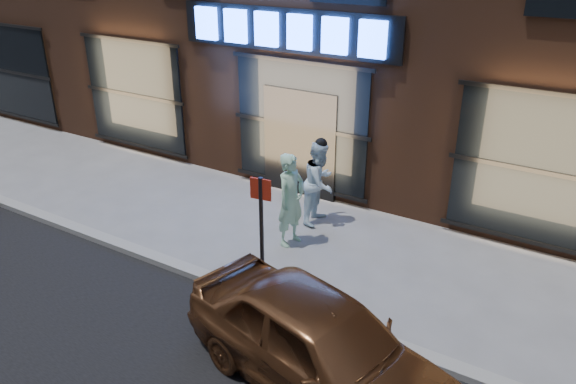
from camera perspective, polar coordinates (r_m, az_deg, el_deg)
name	(u,v)px	position (r m, az deg, el deg)	size (l,w,h in m)	color
ground	(187,273)	(10.12, -10.24, -8.07)	(90.00, 90.00, 0.00)	slate
curb	(187,270)	(10.08, -10.27, -7.78)	(60.00, 0.25, 0.12)	gray
man_bowtie	(291,200)	(10.44, 0.30, -0.81)	(0.66, 0.44, 1.82)	#9DCEAC
man_cap	(320,182)	(11.30, 3.27, 0.98)	(0.84, 0.65, 1.73)	silver
gold_sedan	(320,345)	(7.37, 3.32, -15.25)	(1.62, 4.04, 1.37)	brown
sign_post	(261,228)	(8.69, -2.71, -3.63)	(0.34, 0.08, 2.13)	#262628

